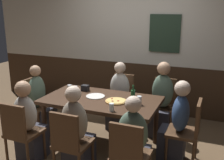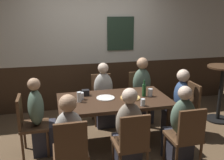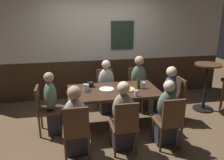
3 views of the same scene
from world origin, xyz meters
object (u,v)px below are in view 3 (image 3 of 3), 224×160
at_px(chair_mid_near, 125,124).
at_px(tumbler_water, 87,88).
at_px(chair_mid_far, 105,87).
at_px(pizza, 127,89).
at_px(person_right_near, 165,117).
at_px(tumbler_short, 136,93).
at_px(beer_bottle_green, 138,83).
at_px(person_head_east, 167,99).
at_px(chair_left_near, 76,129).
at_px(side_bar_table, 206,83).
at_px(person_mid_near, 122,120).
at_px(dining_table, 113,94).
at_px(chair_right_near, 170,120).
at_px(plate_white_large, 107,89).
at_px(chair_head_east, 175,97).
at_px(chair_head_west, 45,107).
at_px(condiment_caddy, 91,85).
at_px(chair_right_far, 137,85).
at_px(person_left_near, 76,125).
at_px(person_head_west, 54,108).
at_px(beer_glass_half, 85,89).
at_px(pint_glass_pale, 143,86).
at_px(person_right_far, 139,87).
at_px(person_mid_far, 107,90).

xyz_separation_m(chair_mid_near, tumbler_water, (-0.48, 0.97, 0.29)).
height_order(chair_mid_far, pizza, chair_mid_far).
height_order(chair_mid_far, person_right_near, person_right_near).
relative_size(chair_mid_near, tumbler_short, 8.67).
bearing_deg(beer_bottle_green, person_head_east, -0.18).
bearing_deg(beer_bottle_green, chair_left_near, -144.03).
bearing_deg(side_bar_table, person_right_near, -142.77).
bearing_deg(chair_left_near, person_mid_near, 12.55).
bearing_deg(side_bar_table, dining_table, -170.61).
distance_m(dining_table, person_head_east, 1.10).
xyz_separation_m(chair_right_near, plate_white_large, (-0.85, 0.93, 0.25)).
distance_m(dining_table, chair_head_east, 1.26).
relative_size(chair_head_west, condiment_caddy, 8.00).
height_order(dining_table, chair_right_near, chair_right_near).
distance_m(chair_right_far, person_left_near, 2.16).
xyz_separation_m(person_head_west, beer_glass_half, (0.56, -0.00, 0.33)).
distance_m(beer_glass_half, tumbler_short, 0.92).
relative_size(person_mid_near, pizza, 3.79).
relative_size(tumbler_water, tumbler_short, 1.05).
height_order(chair_left_near, chair_head_west, same).
height_order(person_head_west, plate_white_large, person_head_west).
bearing_deg(person_head_west, chair_head_east, 0.00).
bearing_deg(pint_glass_pale, chair_head_east, 1.79).
xyz_separation_m(chair_right_near, pint_glass_pale, (-0.16, 0.86, 0.29)).
bearing_deg(person_left_near, beer_bottle_green, 30.59).
bearing_deg(person_left_near, pint_glass_pale, 27.98).
height_order(chair_mid_near, person_right_far, person_right_far).
xyz_separation_m(chair_left_near, person_right_far, (1.46, 1.59, 0.01)).
bearing_deg(condiment_caddy, plate_white_large, -35.93).
bearing_deg(person_mid_far, chair_right_near, -65.34).
relative_size(person_mid_far, tumbler_short, 11.17).
bearing_deg(person_right_far, dining_table, -135.55).
relative_size(person_right_near, tumbler_water, 10.45).
bearing_deg(tumbler_water, person_head_west, -171.47).
xyz_separation_m(chair_right_near, beer_glass_half, (-1.25, 0.87, 0.31)).
bearing_deg(tumbler_short, chair_head_west, 166.58).
bearing_deg(chair_head_east, chair_mid_far, 144.86).
distance_m(person_head_west, tumbler_water, 0.68).
distance_m(dining_table, person_right_far, 1.03).
bearing_deg(person_right_far, person_head_west, -158.44).
relative_size(chair_head_west, chair_mid_near, 1.00).
relative_size(chair_head_west, plate_white_large, 3.17).
bearing_deg(person_left_near, pizza, 34.64).
height_order(chair_right_far, tumbler_short, chair_right_far).
bearing_deg(side_bar_table, chair_left_near, -156.76).
bearing_deg(person_mid_near, side_bar_table, 26.58).
bearing_deg(condiment_caddy, person_mid_far, 49.55).
xyz_separation_m(dining_table, person_head_west, (-1.08, 0.00, -0.18)).
xyz_separation_m(chair_head_west, person_right_near, (1.98, -0.71, -0.03)).
relative_size(dining_table, person_head_west, 1.46).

